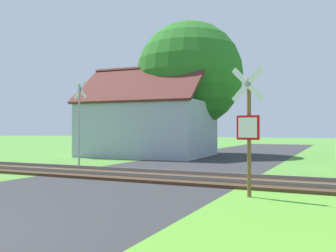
{
  "coord_description": "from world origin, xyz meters",
  "views": [
    {
      "loc": [
        6.28,
        -2.69,
        1.65
      ],
      "look_at": [
        0.5,
        9.83,
        1.8
      ],
      "focal_mm": 40.0,
      "sensor_mm": 36.0,
      "label": 1
    }
  ],
  "objects_px": {
    "stop_sign_near": "(249,126)",
    "crossing_sign_far": "(79,117)",
    "house": "(149,127)",
    "tree_center": "(190,75)"
  },
  "relations": [
    {
      "from": "stop_sign_near",
      "to": "crossing_sign_far",
      "type": "height_order",
      "value": "crossing_sign_far"
    },
    {
      "from": "house",
      "to": "tree_center",
      "type": "xyz_separation_m",
      "value": [
        1.84,
        2.43,
        3.54
      ]
    },
    {
      "from": "crossing_sign_far",
      "to": "house",
      "type": "distance_m",
      "value": 7.74
    },
    {
      "from": "house",
      "to": "tree_center",
      "type": "bearing_deg",
      "value": 50.2
    },
    {
      "from": "tree_center",
      "to": "stop_sign_near",
      "type": "bearing_deg",
      "value": -63.38
    },
    {
      "from": "crossing_sign_far",
      "to": "house",
      "type": "relative_size",
      "value": 0.48
    },
    {
      "from": "stop_sign_near",
      "to": "house",
      "type": "relative_size",
      "value": 0.4
    },
    {
      "from": "crossing_sign_far",
      "to": "house",
      "type": "xyz_separation_m",
      "value": [
        -0.56,
        7.71,
        -0.36
      ]
    },
    {
      "from": "crossing_sign_far",
      "to": "tree_center",
      "type": "relative_size",
      "value": 0.43
    },
    {
      "from": "tree_center",
      "to": "house",
      "type": "bearing_deg",
      "value": -127.1
    }
  ]
}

